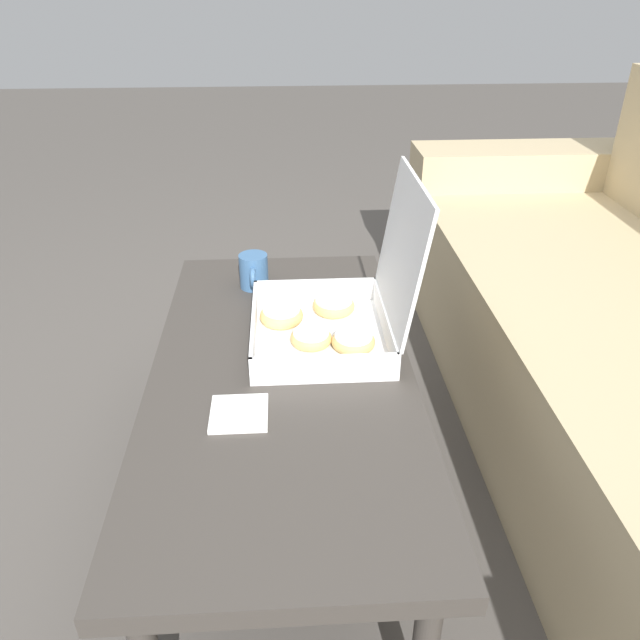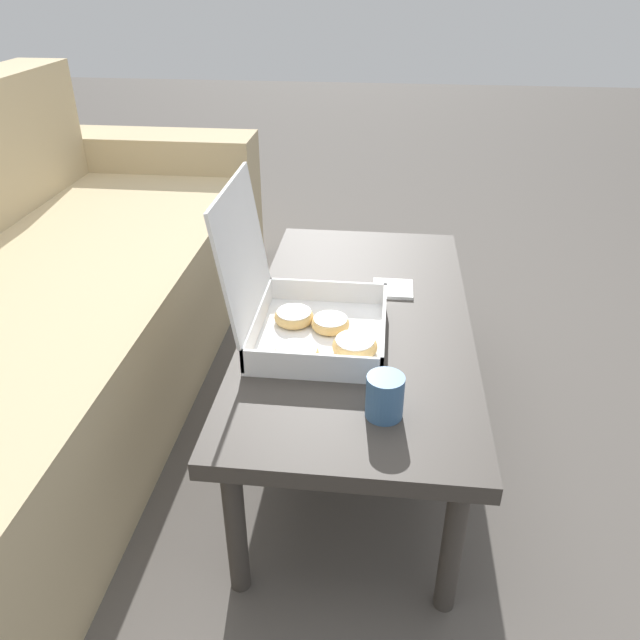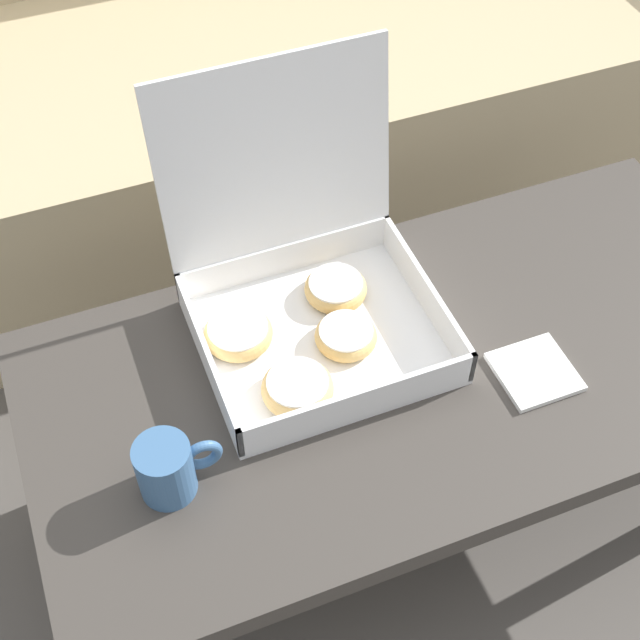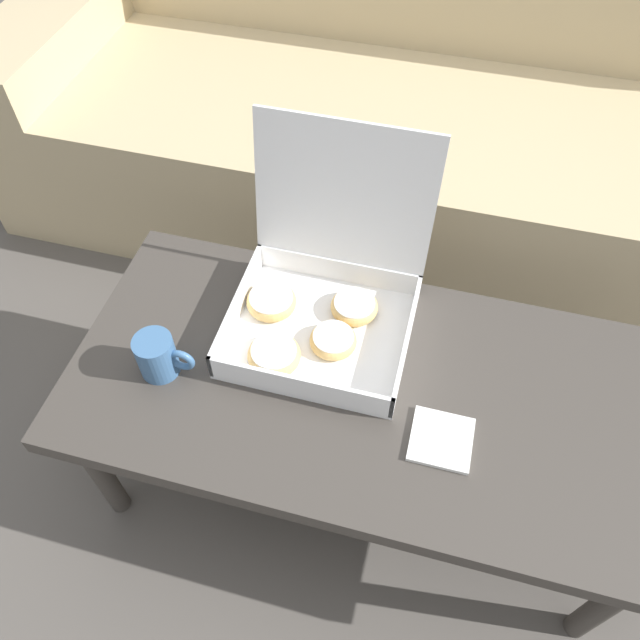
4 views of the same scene
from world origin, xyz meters
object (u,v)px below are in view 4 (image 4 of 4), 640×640
(couch, at_px, (435,129))
(pastry_box, at_px, (318,300))
(coffee_table, at_px, (365,394))
(coffee_mug, at_px, (158,356))

(couch, relative_size, pastry_box, 6.83)
(couch, height_order, pastry_box, couch)
(coffee_table, height_order, pastry_box, pastry_box)
(couch, distance_m, coffee_table, 1.00)
(coffee_table, bearing_deg, coffee_mug, -169.82)
(pastry_box, height_order, coffee_mug, pastry_box)
(coffee_mug, bearing_deg, pastry_box, 36.98)
(couch, bearing_deg, coffee_table, -90.00)
(couch, bearing_deg, pastry_box, -98.42)
(pastry_box, bearing_deg, coffee_mug, -143.02)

